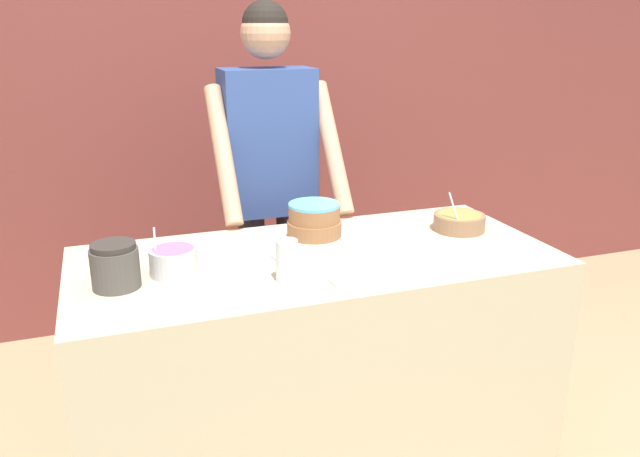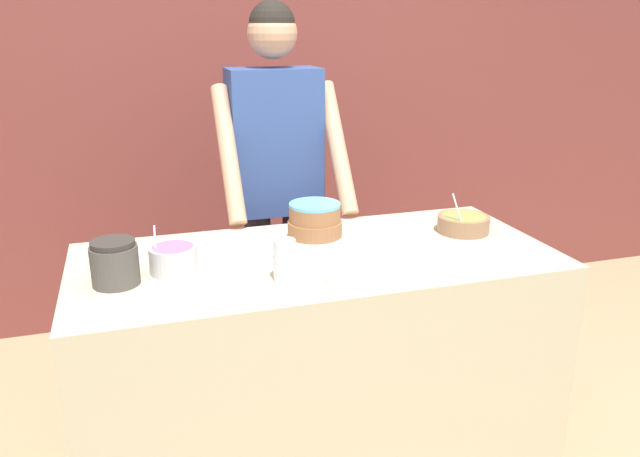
% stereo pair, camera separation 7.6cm
% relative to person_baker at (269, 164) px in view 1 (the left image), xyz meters
% --- Properties ---
extents(wall_back, '(10.00, 0.05, 2.60)m').
position_rel_person_baker_xyz_m(wall_back, '(-0.03, 0.83, 0.23)').
color(wall_back, brown).
rests_on(wall_back, ground_plane).
extents(counter, '(1.67, 0.76, 0.89)m').
position_rel_person_baker_xyz_m(counter, '(-0.03, -0.71, -0.62)').
color(counter, '#C6B793').
rests_on(counter, ground_plane).
extents(person_baker, '(0.54, 0.48, 1.76)m').
position_rel_person_baker_xyz_m(person_baker, '(0.00, 0.00, 0.00)').
color(person_baker, '#2D2D38').
rests_on(person_baker, ground_plane).
extents(cake, '(0.31, 0.31, 0.18)m').
position_rel_person_baker_xyz_m(cake, '(-0.03, -0.69, -0.10)').
color(cake, silver).
rests_on(cake, counter).
extents(frosting_bowl_olive, '(0.20, 0.20, 0.17)m').
position_rel_person_baker_xyz_m(frosting_bowl_olive, '(0.59, -0.63, -0.14)').
color(frosting_bowl_olive, '#936B4C').
rests_on(frosting_bowl_olive, counter).
extents(frosting_bowl_purple, '(0.15, 0.15, 0.15)m').
position_rel_person_baker_xyz_m(frosting_bowl_purple, '(-0.52, -0.72, -0.13)').
color(frosting_bowl_purple, silver).
rests_on(frosting_bowl_purple, counter).
extents(drinking_glass, '(0.07, 0.07, 0.13)m').
position_rel_person_baker_xyz_m(drinking_glass, '(-0.19, -0.90, -0.11)').
color(drinking_glass, silver).
rests_on(drinking_glass, counter).
extents(ceramic_plate, '(0.23, 0.23, 0.01)m').
position_rel_person_baker_xyz_m(ceramic_plate, '(0.04, -0.97, -0.17)').
color(ceramic_plate, silver).
rests_on(ceramic_plate, counter).
extents(stoneware_jar, '(0.15, 0.15, 0.14)m').
position_rel_person_baker_xyz_m(stoneware_jar, '(-0.69, -0.77, -0.11)').
color(stoneware_jar, '#4C4742').
rests_on(stoneware_jar, counter).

